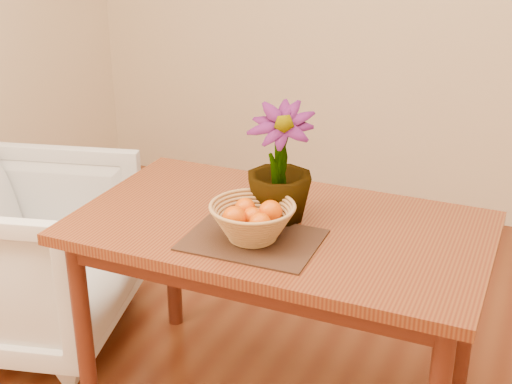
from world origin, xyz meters
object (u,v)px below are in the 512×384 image
at_px(armchair, 24,247).
at_px(wicker_basket, 253,223).
at_px(table, 279,246).
at_px(potted_plant, 280,164).

bearing_deg(armchair, wicker_basket, -112.74).
relative_size(table, wicker_basket, 5.04).
relative_size(potted_plant, armchair, 0.49).
relative_size(table, armchair, 1.68).
bearing_deg(table, potted_plant, 116.93).
distance_m(table, wicker_basket, 0.22).
bearing_deg(potted_plant, table, -71.55).
height_order(table, armchair, armchair).
xyz_separation_m(table, armchair, (-1.15, 0.01, -0.25)).
bearing_deg(potted_plant, armchair, 172.55).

